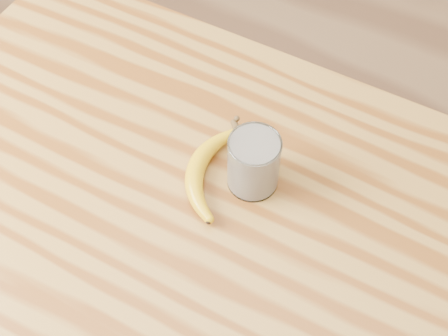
% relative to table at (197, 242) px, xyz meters
% --- Properties ---
extents(room, '(4.04, 4.04, 2.70)m').
position_rel_table_xyz_m(room, '(0.00, 0.00, 0.58)').
color(room, brown).
rests_on(room, ground).
extents(table, '(1.20, 0.80, 0.90)m').
position_rel_table_xyz_m(table, '(0.00, 0.00, 0.00)').
color(table, olive).
rests_on(table, ground).
extents(smoothie_glass, '(0.09, 0.09, 0.11)m').
position_rel_table_xyz_m(smoothie_glass, '(0.06, 0.09, 0.19)').
color(smoothie_glass, white).
rests_on(smoothie_glass, table).
extents(banana, '(0.17, 0.29, 0.03)m').
position_rel_table_xyz_m(banana, '(-0.03, 0.06, 0.15)').
color(banana, '#CE9A0D').
rests_on(banana, table).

